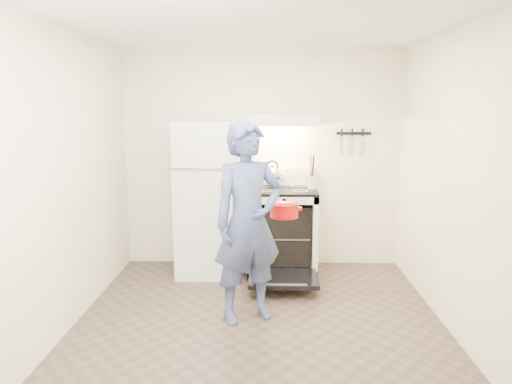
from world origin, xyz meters
TOP-DOWN VIEW (x-y plane):
  - floor at (0.00, 0.00)m, footprint 3.60×3.60m
  - back_wall at (0.00, 1.80)m, footprint 3.20×0.02m
  - refrigerator at (-0.58, 1.45)m, footprint 0.70×0.70m
  - stove_body at (0.23, 1.48)m, footprint 0.76×0.65m
  - cooktop at (0.23, 1.48)m, footprint 0.76×0.65m
  - backsplash at (0.23, 1.76)m, footprint 0.76×0.07m
  - oven_door at (0.23, 0.88)m, footprint 0.70×0.54m
  - oven_rack at (0.23, 1.48)m, footprint 0.60×0.52m
  - range_hood at (0.23, 1.55)m, footprint 0.76×0.50m
  - knife_strip at (1.05, 1.79)m, footprint 0.40×0.02m
  - pizza_stone at (0.24, 1.49)m, footprint 0.32×0.32m
  - tea_kettle at (0.12, 1.60)m, footprint 0.25×0.21m
  - utensil_jar at (0.55, 1.34)m, footprint 0.10×0.10m
  - person at (-0.10, 0.21)m, footprint 0.76×0.66m
  - dutch_oven at (0.22, 0.58)m, footprint 0.33×0.26m

SIDE VIEW (x-z plane):
  - floor at x=0.00m, z-range 0.00..0.00m
  - oven_door at x=0.23m, z-range 0.10..0.15m
  - oven_rack at x=0.23m, z-range 0.43..0.45m
  - pizza_stone at x=0.24m, z-range 0.45..0.46m
  - stove_body at x=0.23m, z-range 0.00..0.92m
  - refrigerator at x=-0.58m, z-range 0.00..1.70m
  - person at x=-0.10m, z-range 0.00..1.74m
  - dutch_oven at x=0.22m, z-range 0.79..1.01m
  - cooktop at x=0.23m, z-range 0.92..0.95m
  - utensil_jar at x=0.55m, z-range 0.98..1.11m
  - backsplash at x=0.23m, z-range 0.95..1.15m
  - tea_kettle at x=0.12m, z-range 0.95..1.26m
  - back_wall at x=0.00m, z-range 0.00..2.50m
  - knife_strip at x=1.05m, z-range 1.54..1.56m
  - range_hood at x=0.23m, z-range 1.65..1.77m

